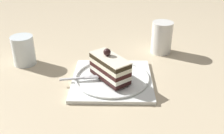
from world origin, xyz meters
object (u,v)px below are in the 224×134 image
Objects in this scene: dessert_plate at (112,79)px; fork at (80,78)px; drink_glass_near at (24,52)px; whipped_cream_dollop at (109,58)px; drink_glass_far at (162,38)px; cake_slice at (110,67)px.

fork is at bearing 4.55° from dessert_plate.
drink_glass_near is (0.18, -0.14, 0.02)m from fork.
whipped_cream_dollop is 0.30× the size of fork.
whipped_cream_dollop is (0.00, -0.08, 0.03)m from dessert_plate.
whipped_cream_dollop is 0.30× the size of drink_glass_far.
cake_slice reaches higher than drink_glass_near.
drink_glass_near is at bearing -37.99° from fork.
drink_glass_far reaches higher than cake_slice.
dessert_plate is 0.09m from fork.
dessert_plate is at bearing 90.81° from whipped_cream_dollop.
drink_glass_near reaches higher than dessert_plate.
whipped_cream_dollop is at bearing -89.19° from dessert_plate.
fork is at bearing 34.68° from drink_glass_far.
dessert_plate is 0.04m from cake_slice.
fork is 0.99× the size of drink_glass_far.
cake_slice is at bearing 86.60° from whipped_cream_dollop.
cake_slice is 1.24× the size of drink_glass_far.
dessert_plate is 0.30m from drink_glass_near.
dessert_plate is 7.51× the size of whipped_cream_dollop.
drink_glass_near is at bearing -28.32° from cake_slice.
cake_slice is at bearing 179.40° from fork.
cake_slice is 4.12× the size of whipped_cream_dollop.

